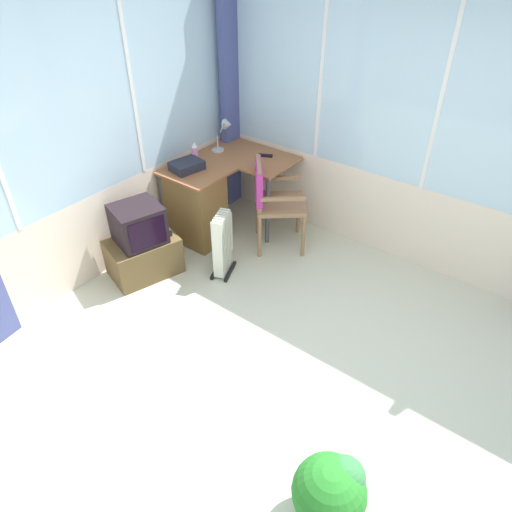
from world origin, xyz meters
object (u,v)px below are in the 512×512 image
Objects in this scene: spray_bottle at (195,152)px; potted_plant at (331,492)px; wooden_armchair at (269,194)px; tv_on_stand at (142,245)px; desk at (199,203)px; desk_lamp at (226,130)px; space_heater at (223,243)px; tv_remote at (265,155)px; paper_tray at (187,166)px.

potted_plant is at bearing -124.42° from spray_bottle.
wooden_armchair is at bearing -77.79° from spray_bottle.
wooden_armchair is 1.25× the size of tv_on_stand.
tv_on_stand is (-0.79, 0.01, -0.10)m from desk.
desk_lamp is 1.30m from space_heater.
tv_remote is 0.85m from paper_tray.
tv_remote is 0.74m from spray_bottle.
tv_remote is at bearing -13.10° from tv_on_stand.
tv_on_stand reaches higher than space_heater.
desk is 3.11m from potted_plant.
wooden_armchair is at bearing -30.65° from tv_on_stand.
spray_bottle is 0.20m from paper_tray.
spray_bottle reaches higher than paper_tray.
tv_on_stand is at bearing 149.35° from wooden_armchair.
space_heater reaches higher than potted_plant.
desk_lamp is 1.57× the size of spray_bottle.
desk_lamp is at bearing 0.69° from paper_tray.
space_heater is at bearing 54.61° from potted_plant.
desk_lamp is at bearing 71.48° from wooden_armchair.
spray_bottle is 3.37m from potted_plant.
spray_bottle is (0.15, 0.16, 0.46)m from desk.
tv_on_stand is (-0.94, -0.15, -0.56)m from spray_bottle.
spray_bottle is 0.87m from wooden_armchair.
paper_tray is (-0.18, -0.06, -0.06)m from spray_bottle.
tv_remote is at bearing 13.67° from space_heater.
tv_remote is at bearing -42.15° from spray_bottle.
desk_lamp is at bearing 10.30° from desk.
potted_plant is at bearing -125.39° from space_heater.
paper_tray is at bearing 57.73° from potted_plant.
desk_lamp is at bearing 3.98° from tv_on_stand.
desk_lamp reaches higher than tv_remote.
desk_lamp is 1.53m from tv_on_stand.
space_heater is (-1.00, -0.24, -0.47)m from tv_remote.
desk_lamp reaches higher than paper_tray.
paper_tray is (-0.73, 0.43, 0.03)m from tv_remote.
desk_lamp is 0.45m from spray_bottle.
space_heater is (-0.31, -0.58, -0.10)m from desk.
tv_remote is at bearing 40.51° from wooden_armchair.
space_heater is 1.31× the size of potted_plant.
tv_on_stand is at bearing 129.68° from space_heater.
spray_bottle reaches higher than potted_plant.
paper_tray reaches higher than desk.
wooden_armchair is at bearing -64.37° from paper_tray.
wooden_armchair is 0.69m from space_heater.
wooden_armchair is (-0.25, -0.76, -0.40)m from desk_lamp.
wooden_armchair reaches higher than space_heater.
desk reaches higher than space_heater.
desk is at bearing -0.66° from tv_on_stand.
space_heater is (-0.27, -0.67, -0.50)m from paper_tray.
tv_remote is 0.52m from wooden_armchair.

